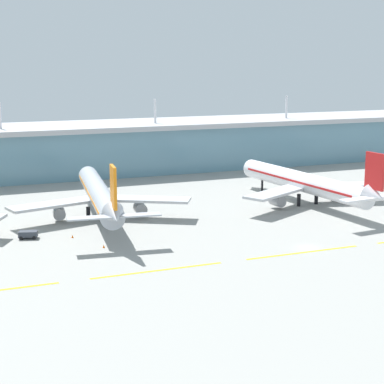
# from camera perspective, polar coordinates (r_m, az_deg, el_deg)

# --- Properties ---
(ground_plane) EXTENTS (600.00, 600.00, 0.00)m
(ground_plane) POSITION_cam_1_polar(r_m,az_deg,el_deg) (150.25, 10.16, -4.85)
(ground_plane) COLOR gray
(terminal_building) EXTENTS (288.00, 34.00, 27.62)m
(terminal_building) POSITION_cam_1_polar(r_m,az_deg,el_deg) (251.15, -3.63, 4.10)
(terminal_building) COLOR #6693A8
(terminal_building) RESTS_ON ground
(airliner_near_middle) EXTENTS (48.43, 68.00, 18.90)m
(airliner_near_middle) POSITION_cam_1_polar(r_m,az_deg,el_deg) (175.41, -8.15, -0.24)
(airliner_near_middle) COLOR #ADB2BC
(airliner_near_middle) RESTS_ON ground
(airliner_far_middle) EXTENTS (48.53, 66.20, 18.90)m
(airliner_far_middle) POSITION_cam_1_polar(r_m,az_deg,el_deg) (193.64, 9.90, 0.81)
(airliner_far_middle) COLOR white
(airliner_far_middle) RESTS_ON ground
(taxiway_stripe_mid_west) EXTENTS (28.00, 0.70, 0.04)m
(taxiway_stripe_mid_west) POSITION_cam_1_polar(r_m,az_deg,el_deg) (132.55, -3.02, -6.90)
(taxiway_stripe_mid_west) COLOR yellow
(taxiway_stripe_mid_west) RESTS_ON ground
(taxiway_stripe_centre) EXTENTS (28.00, 0.70, 0.04)m
(taxiway_stripe_centre) POSITION_cam_1_polar(r_m,az_deg,el_deg) (146.40, 9.75, -5.26)
(taxiway_stripe_centre) COLOR yellow
(taxiway_stripe_centre) RESTS_ON ground
(pushback_tug) EXTENTS (4.89, 3.52, 1.85)m
(pushback_tug) POSITION_cam_1_polar(r_m,az_deg,el_deg) (159.96, -14.20, -3.61)
(pushback_tug) COLOR #333842
(pushback_tug) RESTS_ON ground
(safety_cone_left_wingtip) EXTENTS (0.56, 0.56, 0.70)m
(safety_cone_left_wingtip) POSITION_cam_1_polar(r_m,az_deg,el_deg) (149.14, -7.76, -4.75)
(safety_cone_left_wingtip) COLOR orange
(safety_cone_left_wingtip) RESTS_ON ground
(safety_cone_nose_front) EXTENTS (0.56, 0.56, 0.70)m
(safety_cone_nose_front) POSITION_cam_1_polar(r_m,az_deg,el_deg) (158.52, -10.46, -3.86)
(safety_cone_nose_front) COLOR orange
(safety_cone_nose_front) RESTS_ON ground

